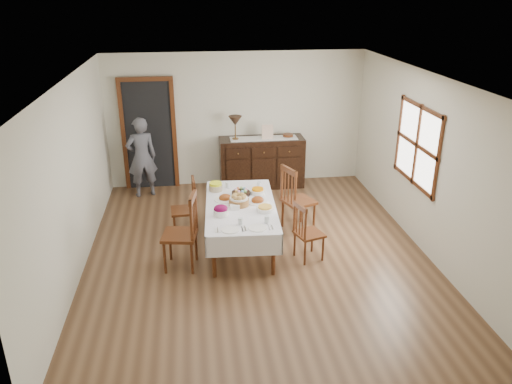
{
  "coord_description": "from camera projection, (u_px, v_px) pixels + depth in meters",
  "views": [
    {
      "loc": [
        -0.88,
        -6.53,
        3.71
      ],
      "look_at": [
        0.0,
        0.1,
        0.95
      ],
      "focal_mm": 35.0,
      "sensor_mm": 36.0,
      "label": 1
    }
  ],
  "objects": [
    {
      "name": "beet_bowl",
      "position": [
        221.0,
        211.0,
        7.07
      ],
      "size": [
        0.22,
        0.22,
        0.16
      ],
      "color": "white",
      "rests_on": "dining_table"
    },
    {
      "name": "runner",
      "position": [
        264.0,
        138.0,
        9.65
      ],
      "size": [
        1.3,
        0.35,
        0.01
      ],
      "color": "silver",
      "rests_on": "sideboard"
    },
    {
      "name": "casserole_dish",
      "position": [
        265.0,
        209.0,
        7.22
      ],
      "size": [
        0.25,
        0.25,
        0.08
      ],
      "color": "white",
      "rests_on": "dining_table"
    },
    {
      "name": "room_shell",
      "position": [
        243.0,
        140.0,
        7.25
      ],
      "size": [
        5.02,
        6.02,
        2.65
      ],
      "color": "white",
      "rests_on": "ground"
    },
    {
      "name": "setting_right",
      "position": [
        260.0,
        225.0,
        6.76
      ],
      "size": [
        0.43,
        0.31,
        0.1
      ],
      "color": "white",
      "rests_on": "dining_table"
    },
    {
      "name": "butter_dish",
      "position": [
        235.0,
        207.0,
        7.27
      ],
      "size": [
        0.14,
        0.1,
        0.07
      ],
      "color": "white",
      "rests_on": "dining_table"
    },
    {
      "name": "carrot_bowl",
      "position": [
        258.0,
        191.0,
        7.82
      ],
      "size": [
        0.24,
        0.24,
        0.09
      ],
      "color": "white",
      "rests_on": "dining_table"
    },
    {
      "name": "chair_left_near",
      "position": [
        184.0,
        231.0,
        6.93
      ],
      "size": [
        0.54,
        0.54,
        1.12
      ],
      "rotation": [
        0.0,
        0.0,
        -1.74
      ],
      "color": "#502712",
      "rests_on": "ground"
    },
    {
      "name": "ham_platter_b",
      "position": [
        258.0,
        201.0,
        7.51
      ],
      "size": [
        0.31,
        0.31,
        0.11
      ],
      "color": "white",
      "rests_on": "dining_table"
    },
    {
      "name": "chair_left_far",
      "position": [
        186.0,
        207.0,
        7.9
      ],
      "size": [
        0.42,
        0.42,
        0.94
      ],
      "rotation": [
        0.0,
        0.0,
        -1.51
      ],
      "color": "#502712",
      "rests_on": "ground"
    },
    {
      "name": "bread_basket",
      "position": [
        239.0,
        200.0,
        7.4
      ],
      "size": [
        0.3,
        0.3,
        0.18
      ],
      "color": "olive",
      "rests_on": "dining_table"
    },
    {
      "name": "pineapple_bowl",
      "position": [
        216.0,
        187.0,
        7.93
      ],
      "size": [
        0.21,
        0.21,
        0.13
      ],
      "color": "tan",
      "rests_on": "dining_table"
    },
    {
      "name": "glass_far_b",
      "position": [
        259.0,
        185.0,
        8.07
      ],
      "size": [
        0.06,
        0.06,
        0.09
      ],
      "color": "white",
      "rests_on": "dining_table"
    },
    {
      "name": "picture_frame",
      "position": [
        268.0,
        132.0,
        9.57
      ],
      "size": [
        0.22,
        0.08,
        0.28
      ],
      "color": "#CDAE97",
      "rests_on": "sideboard"
    },
    {
      "name": "glass_far_a",
      "position": [
        228.0,
        185.0,
        8.04
      ],
      "size": [
        0.07,
        0.07,
        0.1
      ],
      "color": "white",
      "rests_on": "dining_table"
    },
    {
      "name": "person",
      "position": [
        141.0,
        155.0,
        9.28
      ],
      "size": [
        0.58,
        0.45,
        1.63
      ],
      "primitive_type": "imported",
      "rotation": [
        0.0,
        0.0,
        3.41
      ],
      "color": "#50515B",
      "rests_on": "ground"
    },
    {
      "name": "deco_bowl",
      "position": [
        288.0,
        135.0,
        9.75
      ],
      "size": [
        0.2,
        0.2,
        0.06
      ],
      "color": "#502712",
      "rests_on": "sideboard"
    },
    {
      "name": "ham_platter_a",
      "position": [
        225.0,
        198.0,
        7.59
      ],
      "size": [
        0.33,
        0.33,
        0.11
      ],
      "color": "white",
      "rests_on": "dining_table"
    },
    {
      "name": "chair_right_far",
      "position": [
        296.0,
        198.0,
        8.02
      ],
      "size": [
        0.59,
        0.59,
        1.1
      ],
      "rotation": [
        0.0,
        0.0,
        1.95
      ],
      "color": "#502712",
      "rests_on": "ground"
    },
    {
      "name": "chair_right_near",
      "position": [
        307.0,
        231.0,
        7.17
      ],
      "size": [
        0.47,
        0.47,
        0.89
      ],
      "rotation": [
        0.0,
        0.0,
        1.88
      ],
      "color": "#502712",
      "rests_on": "ground"
    },
    {
      "name": "dining_table",
      "position": [
        241.0,
        210.0,
        7.47
      ],
      "size": [
        1.15,
        2.08,
        0.7
      ],
      "rotation": [
        0.0,
        0.0,
        -0.06
      ],
      "color": "white",
      "rests_on": "ground"
    },
    {
      "name": "table_lamp",
      "position": [
        235.0,
        121.0,
        9.45
      ],
      "size": [
        0.26,
        0.26,
        0.46
      ],
      "color": "brown",
      "rests_on": "sideboard"
    },
    {
      "name": "egg_basket",
      "position": [
        241.0,
        193.0,
        7.78
      ],
      "size": [
        0.29,
        0.29,
        0.11
      ],
      "color": "black",
      "rests_on": "dining_table"
    },
    {
      "name": "ground",
      "position": [
        257.0,
        253.0,
        7.5
      ],
      "size": [
        6.0,
        6.0,
        0.0
      ],
      "primitive_type": "plane",
      "color": "brown"
    },
    {
      "name": "sideboard",
      "position": [
        262.0,
        162.0,
        9.86
      ],
      "size": [
        1.64,
        0.59,
        0.99
      ],
      "color": "black",
      "rests_on": "ground"
    },
    {
      "name": "setting_left",
      "position": [
        233.0,
        227.0,
        6.71
      ],
      "size": [
        0.43,
        0.31,
        0.1
      ],
      "color": "white",
      "rests_on": "dining_table"
    }
  ]
}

